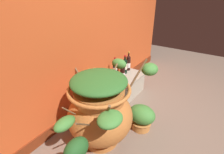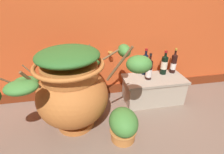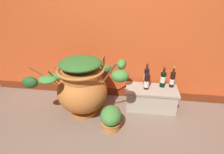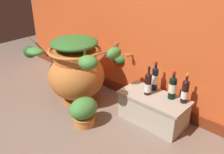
% 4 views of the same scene
% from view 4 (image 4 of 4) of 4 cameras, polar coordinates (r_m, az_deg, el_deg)
% --- Properties ---
extents(ground_plane, '(7.00, 7.00, 0.00)m').
position_cam_4_polar(ground_plane, '(2.68, -10.67, -13.37)').
color(ground_plane, '#7A6656').
extents(terracotta_urn, '(1.34, 1.06, 0.92)m').
position_cam_4_polar(terracotta_urn, '(3.06, -8.30, 1.76)').
color(terracotta_urn, '#C17033').
rests_on(terracotta_urn, ground_plane).
extents(stone_ledge, '(0.76, 0.38, 0.32)m').
position_cam_4_polar(stone_ledge, '(2.79, 9.49, -7.08)').
color(stone_ledge, '#B2A893').
rests_on(stone_ledge, ground_plane).
extents(wine_bottle_left, '(0.07, 0.07, 0.34)m').
position_cam_4_polar(wine_bottle_left, '(2.78, 9.89, -0.18)').
color(wine_bottle_left, black).
rests_on(wine_bottle_left, stone_ledge).
extents(wine_bottle_middle, '(0.07, 0.07, 0.33)m').
position_cam_4_polar(wine_bottle_middle, '(2.62, 16.55, -3.12)').
color(wine_bottle_middle, black).
rests_on(wine_bottle_middle, stone_ledge).
extents(wine_bottle_right, '(0.08, 0.08, 0.33)m').
position_cam_4_polar(wine_bottle_right, '(2.69, 8.33, -1.56)').
color(wine_bottle_right, black).
rests_on(wine_bottle_right, stone_ledge).
extents(wine_bottle_back, '(0.08, 0.08, 0.31)m').
position_cam_4_polar(wine_bottle_back, '(2.66, 13.84, -2.20)').
color(wine_bottle_back, black).
rests_on(wine_bottle_back, stone_ledge).
extents(potted_shrub, '(0.27, 0.33, 0.32)m').
position_cam_4_polar(potted_shrub, '(2.73, -6.55, -7.87)').
color(potted_shrub, '#CC7F3D').
rests_on(potted_shrub, ground_plane).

